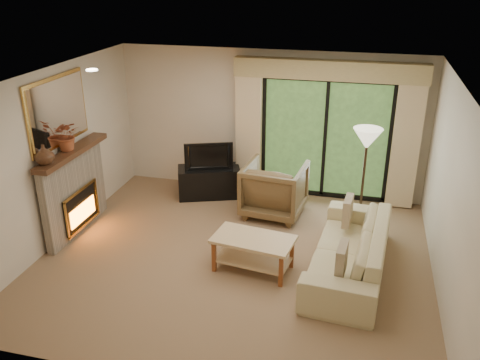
% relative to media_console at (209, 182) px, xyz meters
% --- Properties ---
extents(floor, '(5.50, 5.50, 0.00)m').
position_rel_media_console_xyz_m(floor, '(1.00, -1.95, -0.28)').
color(floor, '#866749').
rests_on(floor, ground).
extents(ceiling, '(5.50, 5.50, 0.00)m').
position_rel_media_console_xyz_m(ceiling, '(1.00, -1.95, 2.32)').
color(ceiling, silver).
rests_on(ceiling, ground).
extents(wall_back, '(5.00, 0.00, 5.00)m').
position_rel_media_console_xyz_m(wall_back, '(1.00, 0.55, 1.02)').
color(wall_back, beige).
rests_on(wall_back, ground).
extents(wall_front, '(5.00, 0.00, 5.00)m').
position_rel_media_console_xyz_m(wall_front, '(1.00, -4.45, 1.02)').
color(wall_front, beige).
rests_on(wall_front, ground).
extents(wall_left, '(0.00, 5.00, 5.00)m').
position_rel_media_console_xyz_m(wall_left, '(-1.75, -1.95, 1.02)').
color(wall_left, beige).
rests_on(wall_left, ground).
extents(wall_right, '(0.00, 5.00, 5.00)m').
position_rel_media_console_xyz_m(wall_right, '(3.75, -1.95, 1.02)').
color(wall_right, beige).
rests_on(wall_right, ground).
extents(fireplace, '(0.24, 1.70, 1.37)m').
position_rel_media_console_xyz_m(fireplace, '(-1.63, -1.75, 0.41)').
color(fireplace, gray).
rests_on(fireplace, floor).
extents(mirror, '(0.07, 1.45, 1.02)m').
position_rel_media_console_xyz_m(mirror, '(-1.72, -1.75, 1.67)').
color(mirror, gold).
rests_on(mirror, wall_left).
extents(sliding_door, '(2.26, 0.10, 2.16)m').
position_rel_media_console_xyz_m(sliding_door, '(2.00, 0.50, 0.82)').
color(sliding_door, black).
rests_on(sliding_door, floor).
extents(curtain_left, '(0.45, 0.18, 2.35)m').
position_rel_media_console_xyz_m(curtain_left, '(0.65, 0.39, 0.92)').
color(curtain_left, '#CFB389').
rests_on(curtain_left, floor).
extents(curtain_right, '(0.45, 0.18, 2.35)m').
position_rel_media_console_xyz_m(curtain_right, '(3.35, 0.39, 0.92)').
color(curtain_right, '#CFB389').
rests_on(curtain_right, floor).
extents(cornice, '(3.20, 0.24, 0.32)m').
position_rel_media_console_xyz_m(cornice, '(2.00, 0.41, 2.04)').
color(cornice, tan).
rests_on(cornice, wall_back).
extents(media_console, '(1.21, 0.85, 0.55)m').
position_rel_media_console_xyz_m(media_console, '(0.00, 0.00, 0.00)').
color(media_console, black).
rests_on(media_console, floor).
extents(tv, '(0.84, 0.41, 0.50)m').
position_rel_media_console_xyz_m(tv, '(0.00, 0.00, 0.52)').
color(tv, black).
rests_on(tv, media_console).
extents(armchair, '(1.06, 1.09, 0.91)m').
position_rel_media_console_xyz_m(armchair, '(1.28, -0.42, 0.18)').
color(armchair, brown).
rests_on(armchair, floor).
extents(sofa, '(1.13, 2.47, 0.70)m').
position_rel_media_console_xyz_m(sofa, '(2.60, -1.91, 0.07)').
color(sofa, tan).
rests_on(sofa, floor).
extents(pillow_near, '(0.14, 0.41, 0.40)m').
position_rel_media_console_xyz_m(pillow_near, '(2.52, -2.60, 0.31)').
color(pillow_near, brown).
rests_on(pillow_near, sofa).
extents(pillow_far, '(0.14, 0.42, 0.41)m').
position_rel_media_console_xyz_m(pillow_far, '(2.52, -1.22, 0.31)').
color(pillow_far, brown).
rests_on(pillow_far, sofa).
extents(coffee_table, '(1.17, 0.75, 0.49)m').
position_rel_media_console_xyz_m(coffee_table, '(1.32, -2.18, -0.03)').
color(coffee_table, tan).
rests_on(coffee_table, floor).
extents(floor_lamp, '(0.46, 0.46, 1.66)m').
position_rel_media_console_xyz_m(floor_lamp, '(2.70, -0.56, 0.56)').
color(floor_lamp, '#F3EDC5').
rests_on(floor_lamp, floor).
extents(vase, '(0.34, 0.34, 0.28)m').
position_rel_media_console_xyz_m(vase, '(-1.61, -2.37, 1.23)').
color(vase, '#432717').
rests_on(vase, fireplace).
extents(branches, '(0.50, 0.46, 0.46)m').
position_rel_media_console_xyz_m(branches, '(-1.61, -1.78, 1.32)').
color(branches, brown).
rests_on(branches, fireplace).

